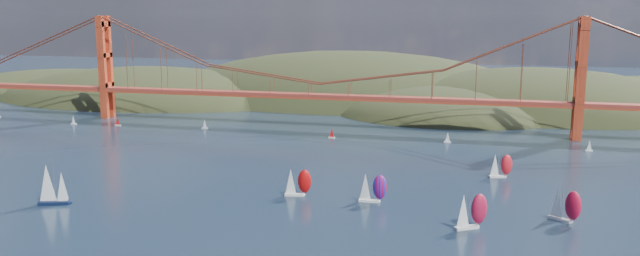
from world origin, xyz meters
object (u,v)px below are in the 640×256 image
(racer_3, at_px, (500,165))
(racer_1, at_px, (471,210))
(sloop_navy, at_px, (52,185))
(racer_0, at_px, (297,182))
(racer_rwb, at_px, (372,187))
(racer_2, at_px, (565,204))

(racer_3, bearing_deg, racer_1, -116.81)
(sloop_navy, xyz_separation_m, racer_3, (130.08, 66.02, -1.71))
(racer_1, bearing_deg, racer_0, 128.99)
(racer_0, bearing_deg, racer_rwb, -14.35)
(racer_rwb, bearing_deg, racer_2, -7.39)
(sloop_navy, relative_size, racer_rwb, 1.40)
(sloop_navy, height_order, racer_2, sloop_navy)
(racer_1, xyz_separation_m, racer_3, (8.90, 56.43, -0.70))
(racer_1, relative_size, racer_rwb, 1.09)
(racer_0, xyz_separation_m, racer_3, (61.93, 39.02, -0.22))
(racer_0, relative_size, racer_rwb, 0.98)
(racer_rwb, bearing_deg, racer_0, 175.90)
(racer_1, bearing_deg, racer_3, 48.21)
(sloop_navy, distance_m, racer_2, 147.51)
(racer_2, bearing_deg, racer_3, 142.95)
(sloop_navy, xyz_separation_m, racer_rwb, (91.89, 26.41, -1.41))
(racer_2, bearing_deg, racer_rwb, -151.49)
(racer_1, distance_m, racer_rwb, 33.78)
(racer_0, bearing_deg, racer_1, -31.10)
(sloop_navy, bearing_deg, racer_2, -11.79)
(racer_0, distance_m, racer_rwb, 23.75)
(racer_2, height_order, racer_3, racer_2)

